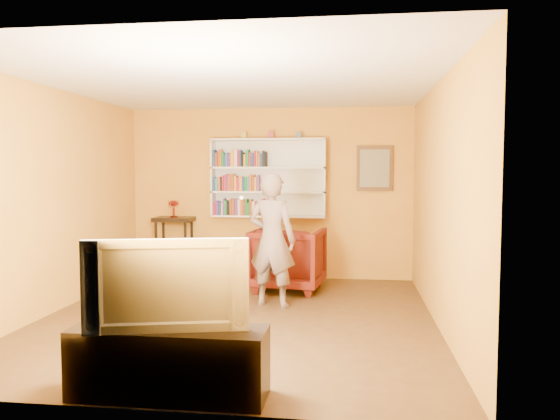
{
  "coord_description": "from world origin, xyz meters",
  "views": [
    {
      "loc": [
        1.3,
        -6.12,
        1.69
      ],
      "look_at": [
        0.4,
        0.75,
        1.21
      ],
      "focal_mm": 35.0,
      "sensor_mm": 36.0,
      "label": 1
    }
  ],
  "objects_px": {
    "bookshelf": "(269,178)",
    "tv_cabinet": "(169,362)",
    "armchair": "(288,259)",
    "person": "(272,240)",
    "console_table": "(174,228)",
    "television": "(168,283)",
    "ruby_lustre": "(174,205)"
  },
  "relations": [
    {
      "from": "bookshelf",
      "to": "tv_cabinet",
      "type": "xyz_separation_m",
      "value": [
        -0.05,
        -4.66,
        -1.33
      ]
    },
    {
      "from": "armchair",
      "to": "person",
      "type": "height_order",
      "value": "person"
    },
    {
      "from": "console_table",
      "to": "person",
      "type": "bearing_deg",
      "value": -42.06
    },
    {
      "from": "console_table",
      "to": "armchair",
      "type": "distance_m",
      "value": 2.06
    },
    {
      "from": "person",
      "to": "tv_cabinet",
      "type": "bearing_deg",
      "value": 96.37
    },
    {
      "from": "bookshelf",
      "to": "armchair",
      "type": "height_order",
      "value": "bookshelf"
    },
    {
      "from": "person",
      "to": "television",
      "type": "height_order",
      "value": "person"
    },
    {
      "from": "person",
      "to": "television",
      "type": "xyz_separation_m",
      "value": [
        -0.37,
        -2.85,
        0.03
      ]
    },
    {
      "from": "console_table",
      "to": "person",
      "type": "xyz_separation_m",
      "value": [
        1.82,
        -1.65,
        0.04
      ]
    },
    {
      "from": "bookshelf",
      "to": "armchair",
      "type": "xyz_separation_m",
      "value": [
        0.41,
        -0.84,
        -1.14
      ]
    },
    {
      "from": "armchair",
      "to": "tv_cabinet",
      "type": "relative_size",
      "value": 0.67
    },
    {
      "from": "armchair",
      "to": "tv_cabinet",
      "type": "height_order",
      "value": "armchair"
    },
    {
      "from": "person",
      "to": "bookshelf",
      "type": "bearing_deg",
      "value": -66.42
    },
    {
      "from": "bookshelf",
      "to": "ruby_lustre",
      "type": "distance_m",
      "value": 1.58
    },
    {
      "from": "person",
      "to": "console_table",
      "type": "bearing_deg",
      "value": -28.4
    },
    {
      "from": "console_table",
      "to": "bookshelf",
      "type": "bearing_deg",
      "value": 6.04
    },
    {
      "from": "tv_cabinet",
      "to": "television",
      "type": "xyz_separation_m",
      "value": [
        0.0,
        0.0,
        0.61
      ]
    },
    {
      "from": "console_table",
      "to": "person",
      "type": "distance_m",
      "value": 2.46
    },
    {
      "from": "ruby_lustre",
      "to": "person",
      "type": "relative_size",
      "value": 0.16
    },
    {
      "from": "bookshelf",
      "to": "console_table",
      "type": "relative_size",
      "value": 1.85
    },
    {
      "from": "armchair",
      "to": "bookshelf",
      "type": "bearing_deg",
      "value": -57.27
    },
    {
      "from": "ruby_lustre",
      "to": "armchair",
      "type": "bearing_deg",
      "value": -19.44
    },
    {
      "from": "armchair",
      "to": "television",
      "type": "bearing_deg",
      "value": 89.89
    },
    {
      "from": "bookshelf",
      "to": "console_table",
      "type": "xyz_separation_m",
      "value": [
        -1.51,
        -0.16,
        -0.79
      ]
    },
    {
      "from": "bookshelf",
      "to": "tv_cabinet",
      "type": "bearing_deg",
      "value": -90.61
    },
    {
      "from": "bookshelf",
      "to": "console_table",
      "type": "distance_m",
      "value": 1.71
    },
    {
      "from": "console_table",
      "to": "tv_cabinet",
      "type": "height_order",
      "value": "console_table"
    },
    {
      "from": "armchair",
      "to": "person",
      "type": "xyz_separation_m",
      "value": [
        -0.09,
        -0.97,
        0.39
      ]
    },
    {
      "from": "television",
      "to": "console_table",
      "type": "bearing_deg",
      "value": 94.33
    },
    {
      "from": "bookshelf",
      "to": "television",
      "type": "height_order",
      "value": "bookshelf"
    },
    {
      "from": "tv_cabinet",
      "to": "bookshelf",
      "type": "bearing_deg",
      "value": 89.39
    },
    {
      "from": "television",
      "to": "tv_cabinet",
      "type": "bearing_deg",
      "value": 0.0
    }
  ]
}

